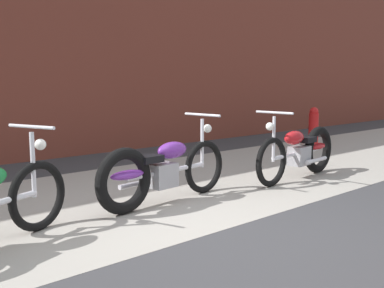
# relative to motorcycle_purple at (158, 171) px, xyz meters

# --- Properties ---
(ground_plane) EXTENTS (80.00, 80.00, 0.00)m
(ground_plane) POSITION_rel_motorcycle_purple_xyz_m (-0.33, -1.14, -0.40)
(ground_plane) COLOR #38383A
(sidewalk_slab) EXTENTS (36.00, 3.50, 0.01)m
(sidewalk_slab) POSITION_rel_motorcycle_purple_xyz_m (-0.33, 0.61, -0.40)
(sidewalk_slab) COLOR #9E998E
(sidewalk_slab) RESTS_ON ground
(motorcycle_purple) EXTENTS (2.01, 0.58, 1.03)m
(motorcycle_purple) POSITION_rel_motorcycle_purple_xyz_m (0.00, 0.00, 0.00)
(motorcycle_purple) COLOR black
(motorcycle_purple) RESTS_ON ground
(motorcycle_red) EXTENTS (2.01, 0.58, 1.03)m
(motorcycle_red) POSITION_rel_motorcycle_purple_xyz_m (2.53, -0.21, 0.00)
(motorcycle_red) COLOR black
(motorcycle_red) RESTS_ON ground
(fire_hydrant) EXTENTS (0.22, 0.22, 0.84)m
(fire_hydrant) POSITION_rel_motorcycle_purple_xyz_m (5.82, 1.78, 0.03)
(fire_hydrant) COLOR red
(fire_hydrant) RESTS_ON ground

